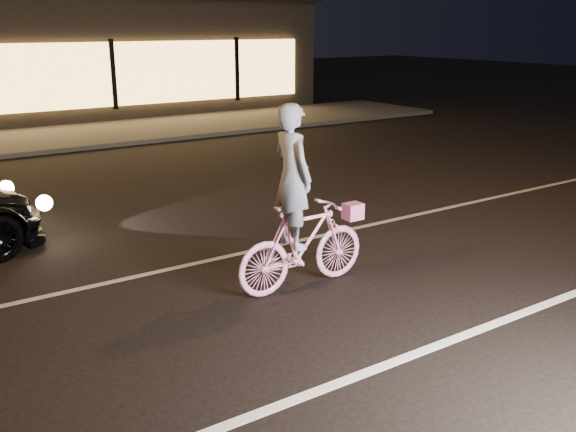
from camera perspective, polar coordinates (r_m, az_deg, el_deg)
ground at (r=6.83m, az=-8.86°, el=-10.98°), size 90.00×90.00×0.00m
lane_stripe_near at (r=5.68m, az=-2.07°, el=-16.95°), size 60.00×0.12×0.01m
lane_stripe_far at (r=8.53m, az=-14.65°, el=-5.51°), size 60.00×0.10×0.01m
cyclist at (r=7.75m, az=1.07°, el=-0.81°), size 1.82×0.63×2.30m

